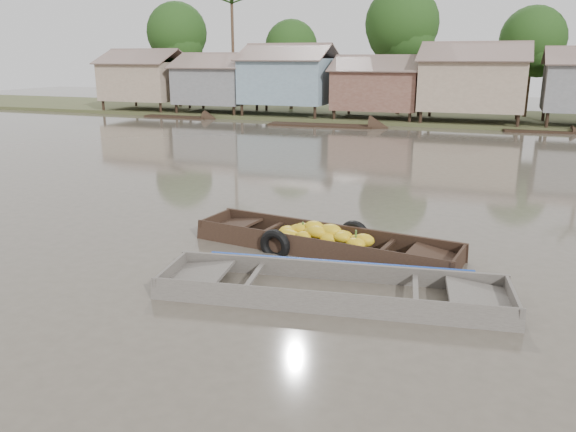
% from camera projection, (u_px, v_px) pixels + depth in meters
% --- Properties ---
extents(ground, '(120.00, 120.00, 0.00)m').
position_uv_depth(ground, '(260.00, 269.00, 12.09)').
color(ground, '#4E473B').
rests_on(ground, ground).
extents(riverbank, '(120.00, 12.47, 10.22)m').
position_uv_depth(riverbank, '(483.00, 77.00, 38.86)').
color(riverbank, '#384723').
rests_on(riverbank, ground).
extents(banana_boat, '(6.52, 2.33, 0.86)m').
position_uv_depth(banana_boat, '(320.00, 241.00, 13.30)').
color(banana_boat, black).
rests_on(banana_boat, ground).
extents(viewer_boat, '(6.85, 2.77, 0.54)m').
position_uv_depth(viewer_boat, '(332.00, 294.00, 10.75)').
color(viewer_boat, '#48433D').
rests_on(viewer_boat, ground).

